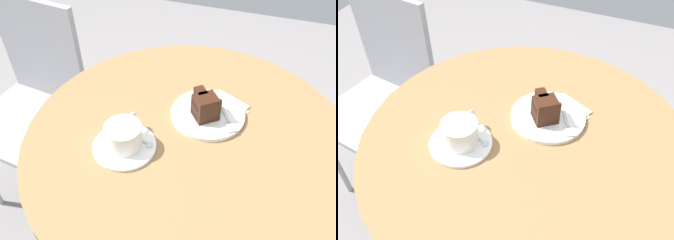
% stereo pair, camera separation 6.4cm
% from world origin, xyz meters
% --- Properties ---
extents(cafe_table, '(0.88, 0.88, 0.74)m').
position_xyz_m(cafe_table, '(0.00, 0.00, 0.62)').
color(cafe_table, olive).
rests_on(cafe_table, ground).
extents(saucer, '(0.16, 0.16, 0.01)m').
position_xyz_m(saucer, '(-0.09, 0.15, 0.74)').
color(saucer, white).
rests_on(saucer, cafe_table).
extents(coffee_cup, '(0.13, 0.09, 0.06)m').
position_xyz_m(coffee_cup, '(-0.09, 0.15, 0.78)').
color(coffee_cup, white).
rests_on(coffee_cup, saucer).
extents(teaspoon, '(0.05, 0.09, 0.00)m').
position_xyz_m(teaspoon, '(-0.06, 0.11, 0.75)').
color(teaspoon, silver).
rests_on(teaspoon, saucer).
extents(cake_plate, '(0.21, 0.21, 0.01)m').
position_xyz_m(cake_plate, '(0.09, -0.03, 0.74)').
color(cake_plate, white).
rests_on(cake_plate, cafe_table).
extents(cake_slice, '(0.09, 0.09, 0.07)m').
position_xyz_m(cake_slice, '(0.08, -0.02, 0.78)').
color(cake_slice, black).
rests_on(cake_slice, cake_plate).
extents(fork, '(0.13, 0.08, 0.00)m').
position_xyz_m(fork, '(0.08, -0.08, 0.75)').
color(fork, silver).
rests_on(fork, cake_plate).
extents(napkin, '(0.17, 0.17, 0.00)m').
position_xyz_m(napkin, '(0.13, -0.06, 0.74)').
color(napkin, tan).
rests_on(napkin, cafe_table).
extents(cafe_chair, '(0.43, 0.43, 0.88)m').
position_xyz_m(cafe_chair, '(0.22, 0.68, 0.53)').
color(cafe_chair, '#9E9EA3').
rests_on(cafe_chair, ground).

